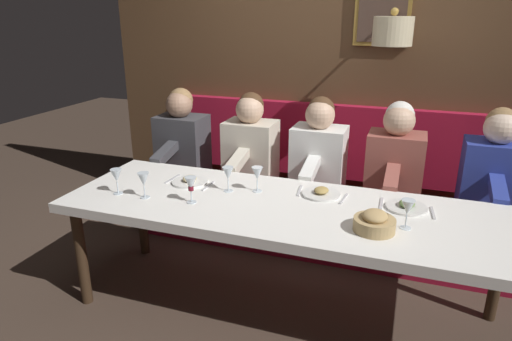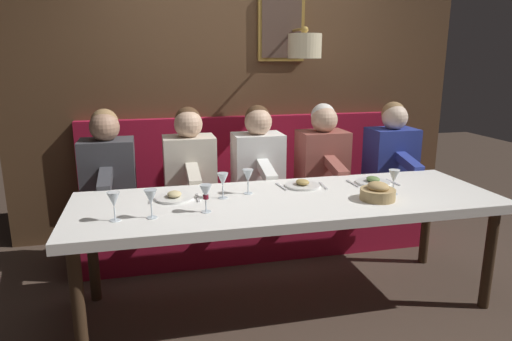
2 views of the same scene
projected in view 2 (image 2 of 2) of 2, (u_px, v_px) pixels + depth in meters
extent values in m
plane|color=#423328|center=(287.00, 302.00, 3.09)|extent=(12.00, 12.00, 0.00)
cube|color=white|center=(289.00, 202.00, 2.91)|extent=(0.90, 2.71, 0.06)
cylinder|color=#352416|center=(489.00, 259.00, 2.96)|extent=(0.07, 0.07, 0.68)
cylinder|color=#352416|center=(78.00, 307.00, 2.39)|extent=(0.07, 0.07, 0.68)
cylinder|color=#352416|center=(426.00, 222.00, 3.62)|extent=(0.07, 0.07, 0.68)
cylinder|color=#352416|center=(93.00, 253.00, 3.05)|extent=(0.07, 0.07, 0.68)
cube|color=maroon|center=(256.00, 225.00, 3.87)|extent=(0.52, 2.91, 0.45)
cube|color=brown|center=(241.00, 75.00, 4.13)|extent=(0.10, 4.11, 2.90)
cube|color=maroon|center=(244.00, 151.00, 4.21)|extent=(0.10, 2.91, 0.64)
cube|color=olive|center=(281.00, 29.00, 4.05)|extent=(0.04, 0.42, 0.55)
cube|color=#4C382D|center=(282.00, 29.00, 4.03)|extent=(0.01, 0.36, 0.49)
cylinder|color=#A37F38|center=(298.00, 30.00, 3.93)|extent=(0.35, 0.02, 0.02)
cylinder|color=beige|center=(305.00, 46.00, 3.80)|extent=(0.28, 0.28, 0.20)
sphere|color=#A37F38|center=(305.00, 30.00, 3.77)|extent=(0.06, 0.06, 0.06)
cube|color=#283893|center=(390.00, 160.00, 4.02)|extent=(0.30, 0.40, 0.56)
sphere|color=beige|center=(395.00, 117.00, 3.91)|extent=(0.22, 0.22, 0.22)
sphere|color=#937047|center=(393.00, 113.00, 3.93)|extent=(0.20, 0.20, 0.20)
cube|color=#283893|center=(409.00, 163.00, 3.74)|extent=(0.33, 0.09, 0.14)
cube|color=#934C42|center=(322.00, 164.00, 3.88)|extent=(0.30, 0.40, 0.56)
sphere|color=#D1A889|center=(324.00, 120.00, 3.77)|extent=(0.22, 0.22, 0.22)
sphere|color=silver|center=(323.00, 116.00, 3.79)|extent=(0.20, 0.20, 0.20)
cube|color=#934C42|center=(336.00, 167.00, 3.59)|extent=(0.33, 0.09, 0.14)
cube|color=white|center=(258.00, 167.00, 3.75)|extent=(0.30, 0.40, 0.56)
sphere|color=#D1A889|center=(258.00, 122.00, 3.64)|extent=(0.22, 0.22, 0.22)
sphere|color=#4C331E|center=(257.00, 118.00, 3.66)|extent=(0.20, 0.20, 0.20)
cube|color=white|center=(267.00, 171.00, 3.47)|extent=(0.33, 0.09, 0.14)
cube|color=beige|center=(190.00, 171.00, 3.63)|extent=(0.30, 0.40, 0.56)
sphere|color=#D1A889|center=(188.00, 124.00, 3.52)|extent=(0.22, 0.22, 0.22)
sphere|color=#4C331E|center=(188.00, 120.00, 3.54)|extent=(0.20, 0.20, 0.20)
cube|color=beige|center=(193.00, 175.00, 3.34)|extent=(0.33, 0.09, 0.14)
cube|color=#3D3D42|center=(109.00, 176.00, 3.49)|extent=(0.30, 0.40, 0.56)
sphere|color=#A37A60|center=(104.00, 127.00, 3.38)|extent=(0.22, 0.22, 0.22)
sphere|color=#937047|center=(104.00, 122.00, 3.40)|extent=(0.20, 0.20, 0.20)
cube|color=#3D3D42|center=(105.00, 180.00, 3.21)|extent=(0.33, 0.09, 0.14)
cylinder|color=white|center=(175.00, 198.00, 2.88)|extent=(0.24, 0.24, 0.01)
ellipsoid|color=#D1BC84|center=(174.00, 194.00, 2.88)|extent=(0.11, 0.09, 0.04)
cube|color=silver|center=(198.00, 198.00, 2.90)|extent=(0.17, 0.02, 0.01)
cube|color=silver|center=(151.00, 199.00, 2.87)|extent=(0.18, 0.03, 0.01)
cylinder|color=silver|center=(373.00, 182.00, 3.24)|extent=(0.24, 0.24, 0.01)
ellipsoid|color=#668447|center=(373.00, 179.00, 3.23)|extent=(0.11, 0.09, 0.04)
cube|color=silver|center=(393.00, 182.00, 3.25)|extent=(0.17, 0.03, 0.01)
cube|color=silver|center=(353.00, 183.00, 3.23)|extent=(0.18, 0.02, 0.01)
cylinder|color=silver|center=(302.00, 186.00, 3.16)|extent=(0.24, 0.24, 0.01)
ellipsoid|color=#AD8E4C|center=(303.00, 182.00, 3.15)|extent=(0.11, 0.09, 0.04)
cube|color=silver|center=(323.00, 186.00, 3.17)|extent=(0.17, 0.03, 0.01)
cube|color=silver|center=(281.00, 187.00, 3.15)|extent=(0.18, 0.04, 0.01)
cylinder|color=silver|center=(248.00, 193.00, 3.00)|extent=(0.06, 0.06, 0.00)
cylinder|color=silver|center=(248.00, 187.00, 2.99)|extent=(0.01, 0.01, 0.07)
cone|color=silver|center=(248.00, 176.00, 2.97)|extent=(0.07, 0.07, 0.08)
cylinder|color=silver|center=(115.00, 220.00, 2.50)|extent=(0.06, 0.06, 0.00)
cylinder|color=silver|center=(115.00, 213.00, 2.49)|extent=(0.01, 0.01, 0.07)
cone|color=silver|center=(114.00, 200.00, 2.48)|extent=(0.07, 0.07, 0.08)
cylinder|color=silver|center=(206.00, 212.00, 2.64)|extent=(0.06, 0.06, 0.00)
cylinder|color=silver|center=(206.00, 205.00, 2.64)|extent=(0.01, 0.01, 0.07)
cone|color=silver|center=(206.00, 192.00, 2.62)|extent=(0.07, 0.07, 0.08)
cylinder|color=maroon|center=(206.00, 197.00, 2.62)|extent=(0.03, 0.03, 0.02)
cylinder|color=silver|center=(393.00, 194.00, 2.99)|extent=(0.06, 0.06, 0.00)
cylinder|color=silver|center=(393.00, 188.00, 2.98)|extent=(0.01, 0.01, 0.07)
cone|color=silver|center=(394.00, 176.00, 2.96)|extent=(0.07, 0.07, 0.08)
cylinder|color=silver|center=(223.00, 198.00, 2.91)|extent=(0.06, 0.06, 0.00)
cylinder|color=silver|center=(223.00, 192.00, 2.90)|extent=(0.01, 0.01, 0.07)
cone|color=silver|center=(223.00, 180.00, 2.88)|extent=(0.07, 0.07, 0.08)
cylinder|color=silver|center=(152.00, 217.00, 2.55)|extent=(0.06, 0.06, 0.00)
cylinder|color=silver|center=(152.00, 211.00, 2.54)|extent=(0.01, 0.01, 0.07)
cone|color=silver|center=(151.00, 197.00, 2.52)|extent=(0.07, 0.07, 0.08)
cylinder|color=tan|center=(378.00, 194.00, 2.86)|extent=(0.22, 0.22, 0.07)
ellipsoid|color=tan|center=(378.00, 187.00, 2.85)|extent=(0.15, 0.13, 0.06)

